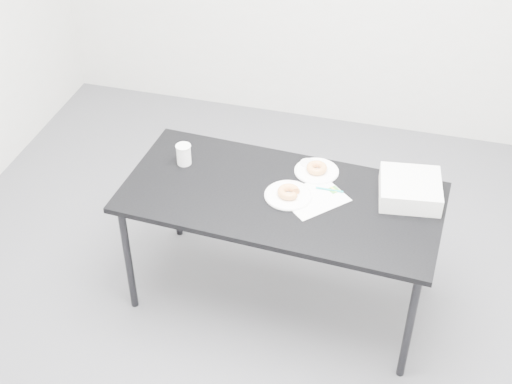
% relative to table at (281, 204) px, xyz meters
% --- Properties ---
extents(floor, '(4.00, 4.00, 0.00)m').
position_rel_table_xyz_m(floor, '(-0.11, -0.11, -0.67)').
color(floor, '#46464A').
rests_on(floor, ground).
extents(table, '(1.63, 0.83, 0.72)m').
position_rel_table_xyz_m(table, '(0.00, 0.00, 0.00)').
color(table, black).
rests_on(table, floor).
extents(scorecard, '(0.37, 0.38, 0.00)m').
position_rel_table_xyz_m(scorecard, '(0.16, 0.02, 0.06)').
color(scorecard, white).
rests_on(scorecard, table).
extents(logo_patch, '(0.07, 0.07, 0.00)m').
position_rel_table_xyz_m(logo_patch, '(0.25, 0.11, 0.06)').
color(logo_patch, green).
rests_on(logo_patch, scorecard).
extents(pen, '(0.14, 0.01, 0.01)m').
position_rel_table_xyz_m(pen, '(0.22, 0.10, 0.06)').
color(pen, '#0E9C99').
rests_on(pen, scorecard).
extents(napkin, '(0.18, 0.18, 0.00)m').
position_rel_table_xyz_m(napkin, '(0.08, -0.02, 0.06)').
color(napkin, white).
rests_on(napkin, table).
extents(plate_near, '(0.24, 0.24, 0.01)m').
position_rel_table_xyz_m(plate_near, '(0.04, 0.00, 0.06)').
color(plate_near, white).
rests_on(plate_near, napkin).
extents(donut_near, '(0.12, 0.12, 0.04)m').
position_rel_table_xyz_m(donut_near, '(0.04, 0.00, 0.08)').
color(donut_near, '#DF8946').
rests_on(donut_near, plate_near).
extents(plate_far, '(0.23, 0.23, 0.01)m').
position_rel_table_xyz_m(plate_far, '(0.13, 0.24, 0.06)').
color(plate_far, white).
rests_on(plate_far, table).
extents(donut_far, '(0.13, 0.13, 0.04)m').
position_rel_table_xyz_m(donut_far, '(0.13, 0.24, 0.08)').
color(donut_far, '#DF8946').
rests_on(donut_far, plate_far).
extents(coffee_cup, '(0.07, 0.07, 0.11)m').
position_rel_table_xyz_m(coffee_cup, '(-0.56, 0.13, 0.11)').
color(coffee_cup, white).
rests_on(coffee_cup, table).
extents(cup_lid, '(0.08, 0.08, 0.01)m').
position_rel_table_xyz_m(cup_lid, '(0.07, 0.29, 0.06)').
color(cup_lid, silver).
rests_on(cup_lid, table).
extents(bakery_box, '(0.33, 0.33, 0.10)m').
position_rel_table_xyz_m(bakery_box, '(0.61, 0.15, 0.10)').
color(bakery_box, white).
rests_on(bakery_box, table).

